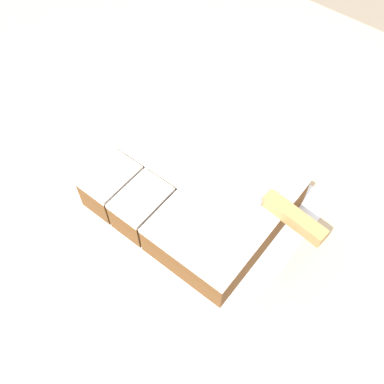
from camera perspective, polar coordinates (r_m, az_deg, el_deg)
The scene contains 5 objects.
ground_plane at distance 1.67m, azimuth -0.39°, elevation -15.91°, with size 8.00×8.00×0.00m, color #7F705B.
countertop at distance 1.22m, azimuth -0.51°, elevation -9.25°, with size 1.40×1.10×0.95m.
cake_board at distance 0.75m, azimuth 0.00°, elevation -1.48°, with size 0.36×0.31×0.01m.
cake at distance 0.72m, azimuth 0.19°, elevation -0.01°, with size 0.29×0.23×0.06m.
knife at distance 0.67m, azimuth 10.67°, elevation -1.68°, with size 0.28×0.05×0.02m.
Camera 1 is at (0.32, -0.38, 1.59)m, focal length 42.00 mm.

